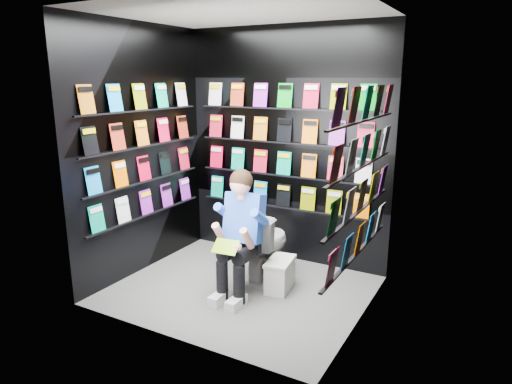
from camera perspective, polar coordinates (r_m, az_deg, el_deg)
The scene contains 14 objects.
floor at distance 4.63m, azimuth -1.99°, elevation -12.12°, with size 2.40×2.40×0.00m, color #5D5C5A.
ceiling at distance 4.19m, azimuth -2.32°, elevation 21.68°, with size 2.40×2.40×0.00m, color white.
wall_back at distance 5.09m, azimuth 3.69°, elevation 5.65°, with size 2.40×0.04×2.60m, color black.
wall_front at distance 3.42m, azimuth -10.79°, elevation 1.24°, with size 2.40×0.04×2.60m, color black.
wall_left at distance 4.94m, azimuth -14.20°, elevation 4.99°, with size 0.04×2.00×2.60m, color black.
wall_right at distance 3.76m, azimuth 13.75°, elevation 2.23°, with size 0.04×2.00×2.60m, color black.
comics_back at distance 5.07m, azimuth 3.54°, elevation 5.67°, with size 2.10×0.06×1.37m, color red, non-canonical shape.
comics_left at distance 4.92m, azimuth -13.95°, elevation 5.02°, with size 0.06×1.70×1.37m, color red, non-canonical shape.
comics_right at distance 3.77m, azimuth 13.32°, elevation 2.35°, with size 0.06×1.70×1.37m, color red, non-canonical shape.
toilet at distance 4.78m, azimuth 0.99°, elevation -6.48°, with size 0.42×0.75×0.73m, color white.
longbox at distance 4.59m, azimuth 3.01°, elevation -10.42°, with size 0.21×0.38×0.28m, color silver.
longbox_lid at distance 4.53m, azimuth 3.03°, elevation -8.62°, with size 0.23×0.40×0.03m, color silver.
reader at distance 4.34m, azimuth -1.34°, elevation -3.36°, with size 0.48×0.71×1.30m, color blue, non-canonical shape.
held_comic at distance 4.11m, azimuth -3.80°, elevation -6.83°, with size 0.23×0.01×0.16m, color green.
Camera 1 is at (2.15, -3.56, 2.05)m, focal length 32.00 mm.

